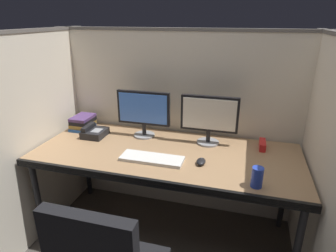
{
  "coord_description": "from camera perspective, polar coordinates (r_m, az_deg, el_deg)",
  "views": [
    {
      "loc": [
        0.51,
        -1.48,
        1.65
      ],
      "look_at": [
        0.0,
        0.35,
        0.92
      ],
      "focal_mm": 30.46,
      "sensor_mm": 36.0,
      "label": 1
    }
  ],
  "objects": [
    {
      "name": "cubicle_partition_rear",
      "position": [
        2.44,
        2.5,
        0.36
      ],
      "size": [
        2.21,
        0.06,
        1.57
      ],
      "color": "beige",
      "rests_on": "ground"
    },
    {
      "name": "cubicle_partition_left",
      "position": [
        2.42,
        -24.4,
        -1.83
      ],
      "size": [
        0.06,
        1.41,
        1.57
      ],
      "color": "beige",
      "rests_on": "ground"
    },
    {
      "name": "cubicle_partition_right",
      "position": [
        1.95,
        28.34,
        -7.97
      ],
      "size": [
        0.06,
        1.41,
        1.57
      ],
      "color": "beige",
      "rests_on": "ground"
    },
    {
      "name": "desk",
      "position": [
        2.08,
        -0.47,
        -6.51
      ],
      "size": [
        1.9,
        0.8,
        0.74
      ],
      "color": "#997551",
      "rests_on": "ground"
    },
    {
      "name": "monitor_left",
      "position": [
        2.26,
        -4.92,
        3.05
      ],
      "size": [
        0.43,
        0.17,
        0.37
      ],
      "color": "gray",
      "rests_on": "desk"
    },
    {
      "name": "monitor_right",
      "position": [
        2.14,
        8.25,
        1.85
      ],
      "size": [
        0.43,
        0.17,
        0.37
      ],
      "color": "gray",
      "rests_on": "desk"
    },
    {
      "name": "keyboard_main",
      "position": [
        1.95,
        -3.24,
        -6.53
      ],
      "size": [
        0.43,
        0.15,
        0.02
      ],
      "primitive_type": "cube",
      "color": "silver",
      "rests_on": "desk"
    },
    {
      "name": "computer_mouse",
      "position": [
        1.91,
        6.62,
        -7.08
      ],
      "size": [
        0.06,
        0.1,
        0.04
      ],
      "color": "black",
      "rests_on": "desk"
    },
    {
      "name": "desk_phone",
      "position": [
        2.39,
        -14.55,
        -1.23
      ],
      "size": [
        0.17,
        0.19,
        0.09
      ],
      "color": "black",
      "rests_on": "desk"
    },
    {
      "name": "soda_can",
      "position": [
        1.72,
        17.41,
        -9.76
      ],
      "size": [
        0.07,
        0.07,
        0.12
      ],
      "primitive_type": "cylinder",
      "color": "#263FB2",
      "rests_on": "desk"
    },
    {
      "name": "red_stapler",
      "position": [
        2.22,
        18.36,
        -3.59
      ],
      "size": [
        0.04,
        0.15,
        0.06
      ],
      "primitive_type": "cube",
      "color": "red",
      "rests_on": "desk"
    },
    {
      "name": "book_stack",
      "position": [
        2.57,
        -16.68,
        0.72
      ],
      "size": [
        0.16,
        0.22,
        0.11
      ],
      "color": "#1E478C",
      "rests_on": "desk"
    }
  ]
}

